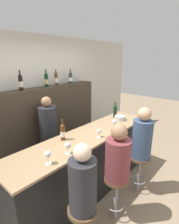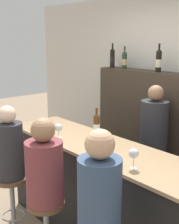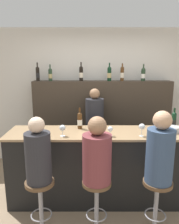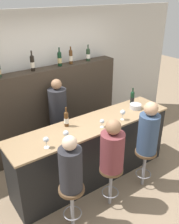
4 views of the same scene
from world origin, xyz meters
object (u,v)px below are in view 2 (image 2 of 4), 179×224
object	(u,v)px
bar_stool_middle	(46,217)
bartender	(153,155)
wine_bottle_backbar_2	(159,61)
wine_glass_1	(59,128)
bar_stool_left	(12,191)
guest_seated_middle	(44,167)
guest_seated_right	(99,194)
wine_bottle_backbar_0	(112,58)
wine_glass_0	(43,122)
wine_bottle_backbar_1	(124,60)
wine_glass_3	(134,154)
guest_seated_left	(9,147)
wine_bottle_counter_0	(96,125)
wine_glass_2	(99,145)

from	to	relation	value
bar_stool_middle	bartender	world-z (taller)	bartender
wine_bottle_backbar_2	wine_glass_1	xyz separation A→B (m)	(-0.20, -1.36, -0.64)
wine_bottle_backbar_2	bar_stool_left	bearing A→B (deg)	-102.86
guest_seated_middle	bartender	distance (m)	1.49
guest_seated_right	guest_seated_middle	bearing A→B (deg)	180.00
wine_bottle_backbar_0	wine_glass_0	world-z (taller)	wine_bottle_backbar_0
wine_bottle_backbar_1	wine_glass_0	distance (m)	1.49
wine_bottle_backbar_0	wine_bottle_backbar_1	bearing A→B (deg)	0.00
guest_seated_right	wine_glass_0	bearing A→B (deg)	162.25
bar_stool_middle	wine_glass_3	bearing A→B (deg)	37.47
wine_bottle_backbar_0	wine_glass_1	distance (m)	1.61
wine_glass_3	bartender	bearing A→B (deg)	120.04
wine_glass_3	guest_seated_right	world-z (taller)	guest_seated_right
guest_seated_middle	bartender	world-z (taller)	bartender
wine_bottle_backbar_0	wine_glass_0	bearing A→B (deg)	-77.27
wine_bottle_backbar_0	bar_stool_left	size ratio (longest dim) A/B	0.51
bar_stool_left	guest_seated_middle	world-z (taller)	guest_seated_middle
guest_seated_left	bar_stool_middle	size ratio (longest dim) A/B	1.16
wine_glass_1	guest_seated_left	bearing A→B (deg)	-115.61
guest_seated_right	bartender	world-z (taller)	bartender
wine_bottle_counter_0	guest_seated_middle	size ratio (longest dim) A/B	0.41
wine_glass_3	bartender	distance (m)	1.25
wine_glass_1	guest_seated_middle	xyz separation A→B (m)	(0.43, -0.45, -0.16)
wine_glass_2	guest_seated_middle	xyz separation A→B (m)	(-0.19, -0.45, -0.15)
wine_bottle_counter_0	bartender	world-z (taller)	bartender
bar_stool_left	guest_seated_left	world-z (taller)	guest_seated_left
wine_bottle_backbar_2	bartender	bearing A→B (deg)	-54.72
wine_bottle_counter_0	guest_seated_right	world-z (taller)	guest_seated_right
wine_bottle_backbar_2	wine_glass_3	size ratio (longest dim) A/B	2.02
guest_seated_middle	guest_seated_right	distance (m)	0.69
wine_glass_3	bar_stool_middle	size ratio (longest dim) A/B	0.26
guest_seated_left	guest_seated_middle	size ratio (longest dim) A/B	0.99
guest_seated_left	guest_seated_right	bearing A→B (deg)	0.00
wine_glass_0	bartender	xyz separation A→B (m)	(0.73, 1.01, -0.44)
bartender	wine_bottle_backbar_2	bearing A→B (deg)	125.28
wine_glass_0	guest_seated_right	xyz separation A→B (m)	(1.42, -0.45, -0.14)
wine_glass_0	bartender	world-z (taller)	bartender
wine_bottle_counter_0	wine_glass_0	xyz separation A→B (m)	(-0.50, -0.34, -0.01)
wine_bottle_backbar_1	bar_stool_left	distance (m)	2.21
bar_stool_left	wine_glass_1	bearing A→B (deg)	64.39
wine_glass_2	wine_glass_3	bearing A→B (deg)	-0.00
wine_glass_3	bar_stool_middle	xyz separation A→B (m)	(-0.59, -0.45, -0.66)
bar_stool_left	bartender	bearing A→B (deg)	65.93
wine_bottle_backbar_2	bar_stool_middle	distance (m)	2.23
wine_glass_3	bartender	xyz separation A→B (m)	(-0.59, 1.01, -0.45)
wine_glass_2	bar_stool_middle	world-z (taller)	wine_glass_2
bartender	wine_bottle_backbar_1	bearing A→B (deg)	157.03
bar_stool_left	guest_seated_right	xyz separation A→B (m)	(1.34, 0.00, 0.51)
guest_seated_left	bartender	xyz separation A→B (m)	(0.66, 1.47, -0.27)
wine_bottle_backbar_0	guest_seated_left	bearing A→B (deg)	-78.06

